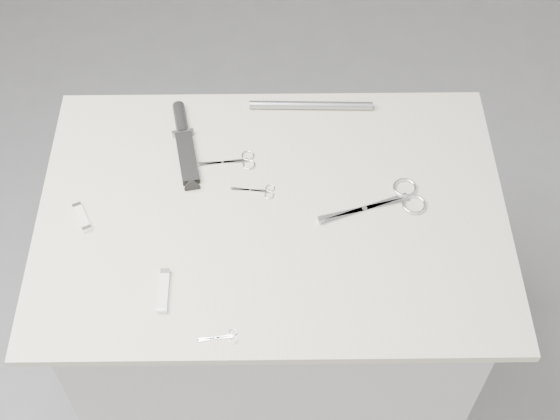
{
  "coord_description": "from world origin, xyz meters",
  "views": [
    {
      "loc": [
        0.01,
        -1.0,
        2.25
      ],
      "look_at": [
        0.02,
        -0.0,
        0.92
      ],
      "focal_mm": 50.0,
      "sensor_mm": 36.0,
      "label": 1
    }
  ],
  "objects_px": {
    "plinth": "(274,318)",
    "embroidery_scissors_a": "(238,161)",
    "metal_rail": "(311,105)",
    "sheathed_knife": "(184,139)",
    "pocket_knife_b": "(82,217)",
    "embroidery_scissors_b": "(260,191)",
    "tiny_scissors": "(223,337)",
    "large_shears": "(393,201)",
    "pocket_knife_a": "(164,290)"
  },
  "relations": [
    {
      "from": "pocket_knife_b",
      "to": "pocket_knife_a",
      "type": "bearing_deg",
      "value": -160.09
    },
    {
      "from": "sheathed_knife",
      "to": "pocket_knife_a",
      "type": "distance_m",
      "value": 0.4
    },
    {
      "from": "plinth",
      "to": "large_shears",
      "type": "xyz_separation_m",
      "value": [
        0.26,
        0.02,
        0.47
      ]
    },
    {
      "from": "tiny_scissors",
      "to": "sheathed_knife",
      "type": "bearing_deg",
      "value": 95.0
    },
    {
      "from": "large_shears",
      "to": "pocket_knife_a",
      "type": "bearing_deg",
      "value": -172.94
    },
    {
      "from": "pocket_knife_b",
      "to": "plinth",
      "type": "bearing_deg",
      "value": -113.22
    },
    {
      "from": "embroidery_scissors_b",
      "to": "metal_rail",
      "type": "xyz_separation_m",
      "value": [
        0.12,
        0.25,
        0.01
      ]
    },
    {
      "from": "plinth",
      "to": "pocket_knife_a",
      "type": "distance_m",
      "value": 0.56
    },
    {
      "from": "metal_rail",
      "to": "pocket_knife_a",
      "type": "bearing_deg",
      "value": -121.47
    },
    {
      "from": "tiny_scissors",
      "to": "sheathed_knife",
      "type": "xyz_separation_m",
      "value": [
        -0.11,
        0.5,
        0.01
      ]
    },
    {
      "from": "tiny_scissors",
      "to": "sheathed_knife",
      "type": "relative_size",
      "value": 0.32
    },
    {
      "from": "tiny_scissors",
      "to": "embroidery_scissors_b",
      "type": "bearing_deg",
      "value": 72.18
    },
    {
      "from": "pocket_knife_a",
      "to": "sheathed_knife",
      "type": "bearing_deg",
      "value": -2.4
    },
    {
      "from": "embroidery_scissors_a",
      "to": "tiny_scissors",
      "type": "height_order",
      "value": "same"
    },
    {
      "from": "large_shears",
      "to": "sheathed_knife",
      "type": "height_order",
      "value": "sheathed_knife"
    },
    {
      "from": "plinth",
      "to": "sheathed_knife",
      "type": "xyz_separation_m",
      "value": [
        -0.2,
        0.2,
        0.48
      ]
    },
    {
      "from": "embroidery_scissors_b",
      "to": "large_shears",
      "type": "bearing_deg",
      "value": 0.19
    },
    {
      "from": "metal_rail",
      "to": "pocket_knife_b",
      "type": "bearing_deg",
      "value": -147.08
    },
    {
      "from": "pocket_knife_a",
      "to": "pocket_knife_b",
      "type": "relative_size",
      "value": 1.28
    },
    {
      "from": "tiny_scissors",
      "to": "pocket_knife_b",
      "type": "relative_size",
      "value": 1.01
    },
    {
      "from": "plinth",
      "to": "tiny_scissors",
      "type": "bearing_deg",
      "value": -107.38
    },
    {
      "from": "large_shears",
      "to": "metal_rail",
      "type": "xyz_separation_m",
      "value": [
        -0.17,
        0.28,
        0.01
      ]
    },
    {
      "from": "sheathed_knife",
      "to": "pocket_knife_a",
      "type": "bearing_deg",
      "value": 167.13
    },
    {
      "from": "embroidery_scissors_a",
      "to": "pocket_knife_b",
      "type": "distance_m",
      "value": 0.36
    },
    {
      "from": "metal_rail",
      "to": "sheathed_knife",
      "type": "bearing_deg",
      "value": -160.34
    },
    {
      "from": "plinth",
      "to": "embroidery_scissors_a",
      "type": "height_order",
      "value": "embroidery_scissors_a"
    },
    {
      "from": "plinth",
      "to": "large_shears",
      "type": "height_order",
      "value": "large_shears"
    },
    {
      "from": "tiny_scissors",
      "to": "plinth",
      "type": "bearing_deg",
      "value": 65.73
    },
    {
      "from": "sheathed_knife",
      "to": "pocket_knife_a",
      "type": "height_order",
      "value": "sheathed_knife"
    },
    {
      "from": "embroidery_scissors_a",
      "to": "embroidery_scissors_b",
      "type": "height_order",
      "value": "same"
    },
    {
      "from": "sheathed_knife",
      "to": "plinth",
      "type": "bearing_deg",
      "value": -145.25
    },
    {
      "from": "embroidery_scissors_b",
      "to": "pocket_knife_b",
      "type": "bearing_deg",
      "value": -163.15
    },
    {
      "from": "large_shears",
      "to": "pocket_knife_b",
      "type": "relative_size",
      "value": 3.11
    },
    {
      "from": "pocket_knife_a",
      "to": "pocket_knife_b",
      "type": "bearing_deg",
      "value": 45.6
    },
    {
      "from": "large_shears",
      "to": "embroidery_scissors_a",
      "type": "height_order",
      "value": "large_shears"
    },
    {
      "from": "embroidery_scissors_a",
      "to": "pocket_knife_b",
      "type": "height_order",
      "value": "pocket_knife_b"
    },
    {
      "from": "plinth",
      "to": "tiny_scissors",
      "type": "relative_size",
      "value": 11.74
    },
    {
      "from": "embroidery_scissors_b",
      "to": "metal_rail",
      "type": "distance_m",
      "value": 0.28
    },
    {
      "from": "pocket_knife_a",
      "to": "pocket_knife_b",
      "type": "distance_m",
      "value": 0.26
    },
    {
      "from": "sheathed_knife",
      "to": "pocket_knife_a",
      "type": "relative_size",
      "value": 2.5
    },
    {
      "from": "large_shears",
      "to": "tiny_scissors",
      "type": "xyz_separation_m",
      "value": [
        -0.36,
        -0.32,
        -0.0
      ]
    },
    {
      "from": "pocket_knife_b",
      "to": "tiny_scissors",
      "type": "bearing_deg",
      "value": -158.6
    },
    {
      "from": "plinth",
      "to": "sheathed_knife",
      "type": "bearing_deg",
      "value": 135.45
    },
    {
      "from": "pocket_knife_b",
      "to": "metal_rail",
      "type": "distance_m",
      "value": 0.59
    },
    {
      "from": "plinth",
      "to": "sheathed_knife",
      "type": "distance_m",
      "value": 0.55
    },
    {
      "from": "large_shears",
      "to": "embroidery_scissors_a",
      "type": "distance_m",
      "value": 0.36
    },
    {
      "from": "embroidery_scissors_b",
      "to": "sheathed_knife",
      "type": "height_order",
      "value": "sheathed_knife"
    },
    {
      "from": "embroidery_scissors_b",
      "to": "pocket_knife_b",
      "type": "distance_m",
      "value": 0.38
    },
    {
      "from": "sheathed_knife",
      "to": "pocket_knife_b",
      "type": "xyz_separation_m",
      "value": [
        -0.2,
        -0.22,
        -0.0
      ]
    },
    {
      "from": "embroidery_scissors_b",
      "to": "pocket_knife_b",
      "type": "xyz_separation_m",
      "value": [
        -0.38,
        -0.07,
        0.0
      ]
    }
  ]
}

